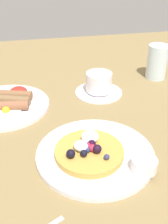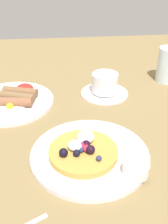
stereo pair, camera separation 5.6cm
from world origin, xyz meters
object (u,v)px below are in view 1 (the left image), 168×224
pancake_plate (95,154)px  syrup_ramekin (144,165)px  coffee_saucer (99,92)px  coffee_cup (99,81)px  breakfast_plate (5,106)px  water_glass (157,62)px

pancake_plate → syrup_ramekin: 10.56cm
coffee_saucer → syrup_ramekin: bearing=-89.8°
syrup_ramekin → coffee_cup: coffee_cup is taller
breakfast_plate → water_glass: (47.47, 10.00, 4.89)cm
coffee_cup → coffee_saucer: bearing=-90.4°
coffee_saucer → coffee_cup: coffee_cup is taller
pancake_plate → breakfast_plate: 30.75cm
pancake_plate → coffee_cup: (7.62, 27.41, 3.15)cm
coffee_saucer → water_glass: 22.54cm
pancake_plate → coffee_cup: 28.62cm
syrup_ramekin → water_glass: bearing=63.2°
syrup_ramekin → water_glass: water_glass is taller
pancake_plate → syrup_ramekin: bearing=-41.8°
pancake_plate → breakfast_plate: bearing=128.2°
pancake_plate → breakfast_plate: same height
coffee_saucer → coffee_cup: (0.00, 0.17, 3.28)cm
syrup_ramekin → water_glass: 46.12cm
coffee_saucer → water_glass: water_glass is taller
syrup_ramekin → breakfast_plate: (-26.75, 31.10, -1.91)cm
coffee_cup → water_glass: bearing=18.0°
breakfast_plate → coffee_cup: (26.61, 3.23, 3.19)cm
coffee_cup → breakfast_plate: bearing=-173.1°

